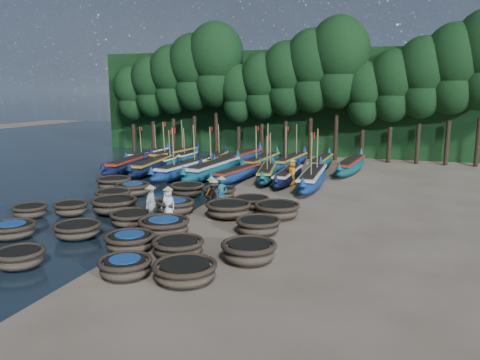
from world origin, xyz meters
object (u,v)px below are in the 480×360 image
(coracle_15, at_px, (113,196))
(long_boat_13, at_px, (239,158))
(long_boat_14, at_px, (262,162))
(fisherman_4, at_px, (151,205))
(coracle_9, at_px, (249,251))
(coracle_22, at_px, (187,189))
(long_boat_2, at_px, (152,166))
(long_boat_1, at_px, (130,164))
(coracle_4, at_px, (185,271))
(coracle_18, at_px, (228,209))
(coracle_12, at_px, (132,218))
(fisherman_2, at_px, (212,193))
(fisherman_6, at_px, (292,172))
(long_boat_5, at_px, (238,174))
(long_boat_12, at_px, (214,161))
(coracle_8, at_px, (178,247))
(coracle_13, at_px, (164,226))
(long_boat_10, at_px, (174,155))
(coracle_3, at_px, (125,267))
(fisherman_5, at_px, (179,166))
(coracle_20, at_px, (114,183))
(long_boat_11, at_px, (177,160))
(coracle_2, at_px, (20,257))
(long_boat_8, at_px, (312,178))
(coracle_6, at_px, (77,230))
(coracle_19, at_px, (277,210))
(long_boat_9, at_px, (149,155))
(coracle_21, at_px, (133,189))
(long_boat_3, at_px, (184,169))
(long_boat_7, at_px, (288,176))
(long_boat_15, at_px, (290,162))
(coracle_23, at_px, (219,193))
(long_boat_16, at_px, (321,163))
(coracle_17, at_px, (175,206))
(coracle_10, at_px, (30,211))
(long_boat_6, at_px, (267,173))
(coracle_16, at_px, (114,205))
(long_boat_4, at_px, (214,169))
(coracle_5, at_px, (12,230))
(fisherman_1, at_px, (221,193))

(coracle_15, bearing_deg, long_boat_13, 81.06)
(long_boat_14, bearing_deg, fisherman_4, -88.15)
(coracle_9, relative_size, coracle_22, 0.96)
(long_boat_2, bearing_deg, coracle_15, -79.80)
(coracle_22, height_order, long_boat_1, long_boat_1)
(coracle_4, height_order, coracle_18, coracle_18)
(coracle_12, bearing_deg, long_boat_13, 92.93)
(fisherman_2, relative_size, fisherman_6, 0.94)
(long_boat_5, xyz_separation_m, long_boat_12, (-3.73, 4.95, 0.05))
(coracle_4, bearing_deg, coracle_8, 121.12)
(coracle_13, bearing_deg, long_boat_10, 115.37)
(coracle_3, xyz_separation_m, fisherman_5, (-6.26, 17.01, 0.46))
(coracle_20, distance_m, long_boat_11, 10.09)
(coracle_2, xyz_separation_m, long_boat_8, (7.35, 17.33, 0.20))
(coracle_3, height_order, coracle_6, coracle_3)
(coracle_19, relative_size, long_boat_2, 0.31)
(coracle_4, bearing_deg, long_boat_9, 121.86)
(coracle_9, relative_size, long_boat_13, 0.24)
(coracle_21, bearing_deg, long_boat_3, 87.68)
(coracle_12, bearing_deg, coracle_18, 36.97)
(fisherman_2, bearing_deg, fisherman_6, 117.36)
(long_boat_7, bearing_deg, long_boat_15, 101.05)
(coracle_15, bearing_deg, coracle_23, 26.85)
(long_boat_2, distance_m, long_boat_9, 6.53)
(coracle_22, xyz_separation_m, long_boat_9, (-9.38, 12.04, 0.06))
(long_boat_1, height_order, long_boat_16, long_boat_1)
(coracle_17, distance_m, long_boat_16, 16.76)
(coracle_18, xyz_separation_m, long_boat_8, (2.64, 8.70, 0.15))
(long_boat_12, height_order, fisherman_6, long_boat_12)
(long_boat_2, relative_size, long_boat_7, 1.14)
(coracle_10, height_order, coracle_15, coracle_15)
(coracle_23, bearing_deg, long_boat_6, 82.18)
(coracle_17, relative_size, long_boat_15, 0.27)
(coracle_19, height_order, long_boat_11, long_boat_11)
(coracle_16, bearing_deg, coracle_9, -27.00)
(coracle_16, height_order, long_boat_1, long_boat_1)
(fisherman_5, bearing_deg, long_boat_2, -130.99)
(coracle_12, xyz_separation_m, coracle_20, (-5.30, 6.57, 0.09))
(long_boat_3, height_order, fisherman_2, long_boat_3)
(coracle_4, distance_m, coracle_6, 6.95)
(coracle_6, bearing_deg, long_boat_4, 89.14)
(long_boat_5, distance_m, fisherman_5, 4.29)
(long_boat_7, relative_size, long_boat_14, 0.86)
(coracle_6, bearing_deg, coracle_22, 83.14)
(coracle_5, xyz_separation_m, long_boat_7, (8.40, 15.68, 0.10))
(long_boat_2, bearing_deg, coracle_16, -76.41)
(coracle_16, distance_m, long_boat_2, 12.03)
(coracle_6, xyz_separation_m, long_boat_4, (0.22, 15.06, 0.24))
(coracle_18, distance_m, long_boat_15, 15.47)
(fisherman_1, bearing_deg, coracle_13, -143.91)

